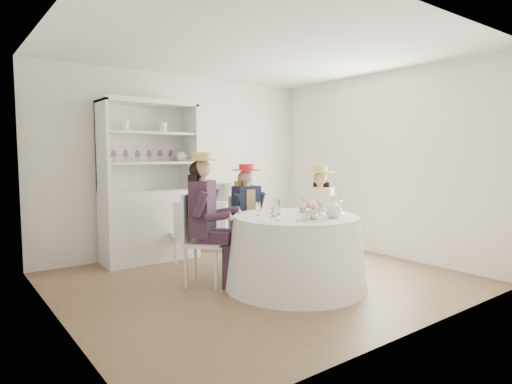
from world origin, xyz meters
TOP-DOWN VIEW (x-y plane):
  - ground at (0.00, 0.00)m, footprint 4.50×4.50m
  - ceiling at (0.00, 0.00)m, footprint 4.50×4.50m
  - wall_back at (0.00, 2.00)m, footprint 4.50×0.00m
  - wall_front at (0.00, -2.00)m, footprint 4.50×0.00m
  - wall_left at (-2.25, 0.00)m, footprint 0.00×4.50m
  - wall_right at (2.25, 0.00)m, footprint 0.00×4.50m
  - tea_table at (0.15, -0.45)m, footprint 1.61×1.61m
  - hutch at (-0.67, 1.71)m, footprint 1.41×0.70m
  - side_table at (0.62, 1.75)m, footprint 0.60×0.60m
  - hatbox at (0.62, 1.75)m, footprint 0.33×0.33m
  - guest_left at (-0.65, 0.21)m, footprint 0.64×0.65m
  - guest_mid at (0.22, 0.58)m, footprint 0.49×0.52m
  - guest_right at (1.04, 0.07)m, footprint 0.57×0.51m
  - spare_chair at (-0.36, 1.28)m, footprint 0.42×0.42m
  - teacup_a at (-0.10, -0.37)m, footprint 0.10×0.10m
  - teacup_b at (0.08, -0.14)m, footprint 0.09×0.09m
  - teacup_c at (0.37, -0.32)m, footprint 0.08×0.08m
  - flower_bowl at (0.36, -0.52)m, footprint 0.31×0.31m
  - flower_arrangement at (0.38, -0.49)m, footprint 0.19×0.19m
  - table_teapot at (0.37, -0.82)m, footprint 0.24×0.17m
  - sandwich_plate at (0.03, -0.79)m, footprint 0.29×0.29m
  - cupcake_stand at (0.62, -0.61)m, footprint 0.22×0.22m
  - stemware_set at (0.15, -0.45)m, footprint 0.89×0.93m

SIDE VIEW (x-z plane):
  - ground at x=0.00m, z-range 0.00..0.00m
  - side_table at x=0.62m, z-range 0.00..0.77m
  - tea_table at x=0.15m, z-range 0.00..0.81m
  - spare_chair at x=-0.36m, z-range 0.03..0.89m
  - guest_right at x=1.04m, z-range 0.09..1.43m
  - guest_mid at x=0.22m, z-range 0.09..1.47m
  - hutch at x=-0.67m, z-range -0.32..1.92m
  - sandwich_plate at x=0.03m, z-range 0.80..0.86m
  - flower_bowl at x=0.36m, z-range 0.81..0.87m
  - teacup_c at x=0.37m, z-range 0.81..0.87m
  - teacup_a at x=-0.10m, z-range 0.81..0.87m
  - teacup_b at x=0.08m, z-range 0.81..0.88m
  - guest_left at x=-0.65m, z-range 0.10..1.62m
  - stemware_set at x=0.15m, z-range 0.81..0.96m
  - cupcake_stand at x=0.62m, z-range 0.78..0.99m
  - table_teapot at x=0.37m, z-range 0.80..0.98m
  - hatbox at x=0.62m, z-range 0.77..1.04m
  - flower_arrangement at x=0.38m, z-range 0.87..0.94m
  - wall_back at x=0.00m, z-range -0.90..3.60m
  - wall_front at x=0.00m, z-range -0.90..3.60m
  - wall_left at x=-2.25m, z-range -0.90..3.60m
  - wall_right at x=2.25m, z-range -0.90..3.60m
  - ceiling at x=0.00m, z-range 2.70..2.70m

